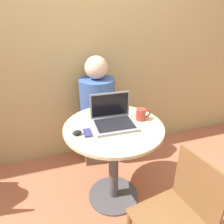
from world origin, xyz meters
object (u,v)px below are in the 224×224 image
at_px(chair_empty, 178,217).
at_px(laptop, 113,119).
at_px(person_seated, 97,118).
at_px(cell_phone, 87,133).

bearing_deg(chair_empty, laptop, 105.31).
relative_size(laptop, person_seated, 0.29).
xyz_separation_m(chair_empty, person_seated, (-0.17, 1.34, 0.05)).
distance_m(cell_phone, chair_empty, 0.82).
bearing_deg(cell_phone, laptop, 19.56).
height_order(laptop, person_seated, person_seated).
height_order(laptop, cell_phone, laptop).
distance_m(cell_phone, person_seated, 0.80).
bearing_deg(chair_empty, person_seated, 97.39).
relative_size(cell_phone, person_seated, 0.09).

